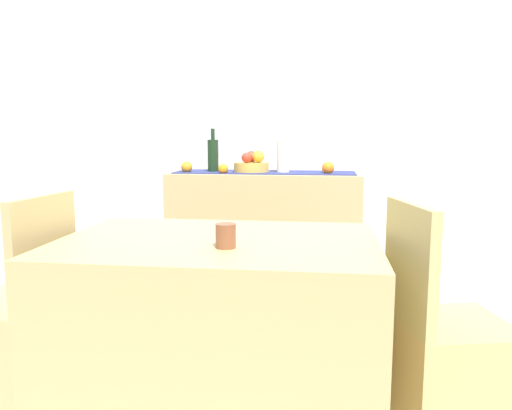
{
  "coord_description": "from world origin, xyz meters",
  "views": [
    {
      "loc": [
        0.32,
        -2.36,
        1.15
      ],
      "look_at": [
        -0.04,
        0.37,
        0.75
      ],
      "focal_mm": 35.53,
      "sensor_mm": 36.0,
      "label": 1
    }
  ],
  "objects_px": {
    "ceramic_vase": "(283,157)",
    "coffee_cup": "(226,236)",
    "wine_bottle": "(213,155)",
    "dining_table": "(219,330)",
    "chair_near_window": "(16,343)",
    "fruit_bowl": "(251,167)",
    "sideboard_console": "(264,239)",
    "chair_by_corner": "(447,368)"
  },
  "relations": [
    {
      "from": "ceramic_vase",
      "to": "coffee_cup",
      "type": "xyz_separation_m",
      "value": [
        -0.08,
        -1.53,
        -0.21
      ]
    },
    {
      "from": "wine_bottle",
      "to": "dining_table",
      "type": "height_order",
      "value": "wine_bottle"
    },
    {
      "from": "chair_near_window",
      "to": "coffee_cup",
      "type": "bearing_deg",
      "value": -8.5
    },
    {
      "from": "fruit_bowl",
      "to": "chair_near_window",
      "type": "relative_size",
      "value": 0.25
    },
    {
      "from": "ceramic_vase",
      "to": "sideboard_console",
      "type": "bearing_deg",
      "value": 180.0
    },
    {
      "from": "ceramic_vase",
      "to": "chair_by_corner",
      "type": "distance_m",
      "value": 1.74
    },
    {
      "from": "sideboard_console",
      "to": "ceramic_vase",
      "type": "height_order",
      "value": "ceramic_vase"
    },
    {
      "from": "dining_table",
      "to": "wine_bottle",
      "type": "bearing_deg",
      "value": 102.93
    },
    {
      "from": "wine_bottle",
      "to": "chair_by_corner",
      "type": "height_order",
      "value": "wine_bottle"
    },
    {
      "from": "coffee_cup",
      "to": "dining_table",
      "type": "bearing_deg",
      "value": 112.53
    },
    {
      "from": "coffee_cup",
      "to": "chair_by_corner",
      "type": "relative_size",
      "value": 0.1
    },
    {
      "from": "ceramic_vase",
      "to": "coffee_cup",
      "type": "bearing_deg",
      "value": -93.15
    },
    {
      "from": "wine_bottle",
      "to": "dining_table",
      "type": "bearing_deg",
      "value": -77.07
    },
    {
      "from": "wine_bottle",
      "to": "chair_by_corner",
      "type": "relative_size",
      "value": 0.32
    },
    {
      "from": "wine_bottle",
      "to": "coffee_cup",
      "type": "height_order",
      "value": "wine_bottle"
    },
    {
      "from": "ceramic_vase",
      "to": "chair_near_window",
      "type": "bearing_deg",
      "value": -126.26
    },
    {
      "from": "sideboard_console",
      "to": "dining_table",
      "type": "height_order",
      "value": "sideboard_console"
    },
    {
      "from": "sideboard_console",
      "to": "chair_near_window",
      "type": "distance_m",
      "value": 1.67
    },
    {
      "from": "fruit_bowl",
      "to": "ceramic_vase",
      "type": "xyz_separation_m",
      "value": [
        0.21,
        0.0,
        0.07
      ]
    },
    {
      "from": "fruit_bowl",
      "to": "ceramic_vase",
      "type": "distance_m",
      "value": 0.22
    },
    {
      "from": "sideboard_console",
      "to": "wine_bottle",
      "type": "xyz_separation_m",
      "value": [
        -0.34,
        -0.0,
        0.56
      ]
    },
    {
      "from": "sideboard_console",
      "to": "coffee_cup",
      "type": "relative_size",
      "value": 14.2
    },
    {
      "from": "sideboard_console",
      "to": "dining_table",
      "type": "bearing_deg",
      "value": -90.97
    },
    {
      "from": "fruit_bowl",
      "to": "chair_by_corner",
      "type": "distance_m",
      "value": 1.81
    },
    {
      "from": "wine_bottle",
      "to": "coffee_cup",
      "type": "xyz_separation_m",
      "value": [
        0.38,
        -1.53,
        -0.22
      ]
    },
    {
      "from": "fruit_bowl",
      "to": "chair_by_corner",
      "type": "xyz_separation_m",
      "value": [
        0.94,
        -1.4,
        -0.66
      ]
    },
    {
      "from": "wine_bottle",
      "to": "ceramic_vase",
      "type": "relative_size",
      "value": 1.37
    },
    {
      "from": "ceramic_vase",
      "to": "dining_table",
      "type": "relative_size",
      "value": 0.17
    },
    {
      "from": "ceramic_vase",
      "to": "chair_near_window",
      "type": "height_order",
      "value": "ceramic_vase"
    },
    {
      "from": "dining_table",
      "to": "chair_by_corner",
      "type": "distance_m",
      "value": 0.89
    },
    {
      "from": "wine_bottle",
      "to": "coffee_cup",
      "type": "bearing_deg",
      "value": -76.15
    },
    {
      "from": "ceramic_vase",
      "to": "dining_table",
      "type": "xyz_separation_m",
      "value": [
        -0.14,
        -1.39,
        -0.62
      ]
    },
    {
      "from": "fruit_bowl",
      "to": "coffee_cup",
      "type": "height_order",
      "value": "fruit_bowl"
    },
    {
      "from": "ceramic_vase",
      "to": "dining_table",
      "type": "height_order",
      "value": "ceramic_vase"
    },
    {
      "from": "fruit_bowl",
      "to": "dining_table",
      "type": "bearing_deg",
      "value": -87.35
    },
    {
      "from": "coffee_cup",
      "to": "fruit_bowl",
      "type": "bearing_deg",
      "value": 94.59
    },
    {
      "from": "sideboard_console",
      "to": "chair_near_window",
      "type": "bearing_deg",
      "value": -122.92
    },
    {
      "from": "wine_bottle",
      "to": "coffee_cup",
      "type": "relative_size",
      "value": 3.26
    },
    {
      "from": "dining_table",
      "to": "coffee_cup",
      "type": "bearing_deg",
      "value": -67.47
    },
    {
      "from": "wine_bottle",
      "to": "dining_table",
      "type": "xyz_separation_m",
      "value": [
        0.32,
        -1.39,
        -0.63
      ]
    },
    {
      "from": "dining_table",
      "to": "sideboard_console",
      "type": "bearing_deg",
      "value": 89.03
    },
    {
      "from": "fruit_bowl",
      "to": "chair_by_corner",
      "type": "relative_size",
      "value": 0.25
    }
  ]
}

